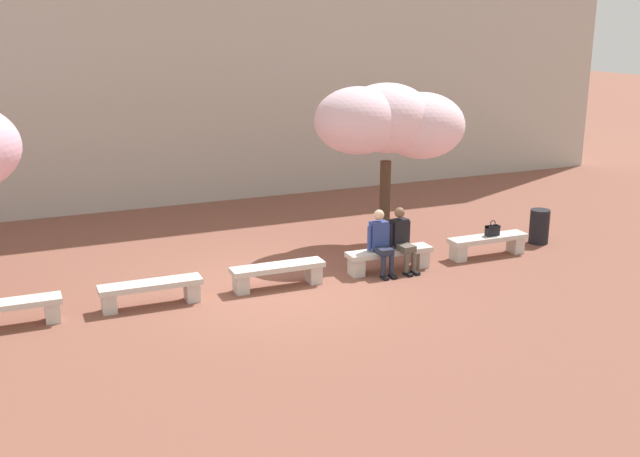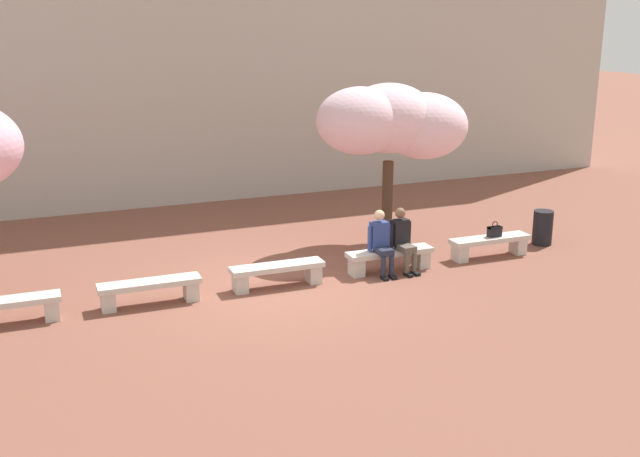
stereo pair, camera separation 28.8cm
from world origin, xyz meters
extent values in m
plane|color=brown|center=(0.00, 0.00, 0.00)|extent=(100.00, 100.00, 0.00)
cube|color=beige|center=(-4.80, 0.00, 0.40)|extent=(1.81, 0.45, 0.10)
cube|color=beige|center=(-4.07, -0.01, 0.17)|extent=(0.25, 0.34, 0.35)
cube|color=beige|center=(-2.40, 0.00, 0.40)|extent=(1.81, 0.45, 0.10)
cube|color=beige|center=(-3.13, 0.01, 0.17)|extent=(0.25, 0.34, 0.35)
cube|color=beige|center=(-1.67, -0.01, 0.17)|extent=(0.25, 0.34, 0.35)
cube|color=beige|center=(0.00, 0.00, 0.40)|extent=(1.81, 0.45, 0.10)
cube|color=beige|center=(-0.73, 0.01, 0.17)|extent=(0.25, 0.34, 0.35)
cube|color=beige|center=(0.73, -0.01, 0.17)|extent=(0.25, 0.34, 0.35)
cube|color=beige|center=(2.40, 0.00, 0.40)|extent=(1.81, 0.45, 0.10)
cube|color=beige|center=(1.67, 0.01, 0.17)|extent=(0.25, 0.34, 0.35)
cube|color=beige|center=(3.13, -0.01, 0.17)|extent=(0.25, 0.34, 0.35)
cube|color=beige|center=(4.80, 0.00, 0.40)|extent=(1.81, 0.45, 0.10)
cube|color=beige|center=(4.07, 0.01, 0.17)|extent=(0.25, 0.34, 0.35)
cube|color=beige|center=(5.53, -0.01, 0.17)|extent=(0.25, 0.34, 0.35)
cube|color=black|center=(2.07, -0.42, 0.03)|extent=(0.10, 0.22, 0.06)
cylinder|color=#23283D|center=(2.07, -0.36, 0.24)|extent=(0.10, 0.10, 0.42)
cube|color=black|center=(2.25, -0.42, 0.03)|extent=(0.10, 0.22, 0.06)
cylinder|color=#23283D|center=(2.25, -0.36, 0.24)|extent=(0.10, 0.10, 0.42)
cube|color=#23283D|center=(2.16, -0.18, 0.51)|extent=(0.28, 0.40, 0.12)
cube|color=#2D4289|center=(2.17, 0.04, 0.78)|extent=(0.34, 0.22, 0.54)
sphere|color=beige|center=(2.17, 0.04, 1.19)|extent=(0.21, 0.21, 0.21)
cylinder|color=#2D4289|center=(1.96, 0.02, 0.74)|extent=(0.09, 0.09, 0.50)
cylinder|color=#2D4289|center=(2.38, 0.02, 0.74)|extent=(0.09, 0.09, 0.50)
cube|color=black|center=(2.59, -0.43, 0.03)|extent=(0.12, 0.23, 0.06)
cylinder|color=brown|center=(2.59, -0.37, 0.24)|extent=(0.10, 0.10, 0.42)
cube|color=black|center=(2.77, -0.41, 0.03)|extent=(0.12, 0.23, 0.06)
cylinder|color=brown|center=(2.77, -0.35, 0.24)|extent=(0.10, 0.10, 0.42)
cube|color=brown|center=(2.66, -0.18, 0.51)|extent=(0.32, 0.43, 0.12)
cube|color=black|center=(2.63, 0.04, 0.78)|extent=(0.36, 0.26, 0.54)
sphere|color=brown|center=(2.63, 0.04, 1.19)|extent=(0.21, 0.21, 0.21)
cylinder|color=black|center=(2.43, 0.00, 0.74)|extent=(0.09, 0.09, 0.50)
cylinder|color=black|center=(2.84, 0.04, 0.74)|extent=(0.09, 0.09, 0.50)
cube|color=black|center=(4.90, 0.00, 0.56)|extent=(0.30, 0.14, 0.22)
cube|color=black|center=(4.90, -0.01, 0.65)|extent=(0.30, 0.15, 0.04)
torus|color=black|center=(4.90, 0.00, 0.72)|extent=(0.14, 0.02, 0.14)
cylinder|color=#473323|center=(3.33, 1.92, 0.93)|extent=(0.25, 0.25, 1.86)
ellipsoid|color=#F4CCDB|center=(3.33, 1.92, 2.82)|extent=(2.04, 2.08, 1.53)
ellipsoid|color=#F4CCDB|center=(2.57, 1.81, 2.82)|extent=(1.93, 1.83, 1.45)
ellipsoid|color=#F4CCDB|center=(4.08, 1.70, 2.64)|extent=(1.96, 1.88, 1.47)
cylinder|color=black|center=(6.46, 0.35, 0.39)|extent=(0.44, 0.44, 0.78)
camera|label=1|loc=(-4.67, -12.59, 4.92)|focal=42.00mm
camera|label=2|loc=(-4.41, -12.70, 4.92)|focal=42.00mm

